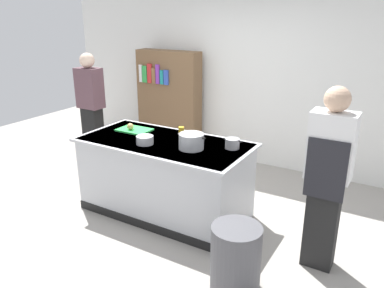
{
  "coord_description": "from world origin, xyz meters",
  "views": [
    {
      "loc": [
        2.35,
        -3.35,
        2.3
      ],
      "look_at": [
        0.25,
        0.2,
        0.85
      ],
      "focal_mm": 35.65,
      "sensor_mm": 36.0,
      "label": 1
    }
  ],
  "objects": [
    {
      "name": "person_chef",
      "position": [
        1.82,
        -0.1,
        0.91
      ],
      "size": [
        0.38,
        0.25,
        1.72
      ],
      "rotation": [
        0.0,
        0.0,
        1.91
      ],
      "color": "black",
      "rests_on": "ground_plane"
    },
    {
      "name": "back_wall",
      "position": [
        0.0,
        2.1,
        1.5
      ],
      "size": [
        6.4,
        0.12,
        3.0
      ],
      "primitive_type": "cube",
      "color": "white",
      "rests_on": "ground_plane"
    },
    {
      "name": "bookshelf",
      "position": [
        -1.14,
        1.8,
        0.85
      ],
      "size": [
        1.1,
        0.31,
        1.7
      ],
      "color": "brown",
      "rests_on": "ground_plane"
    },
    {
      "name": "sauce_pan",
      "position": [
        0.77,
        0.17,
        0.96
      ],
      "size": [
        0.22,
        0.15,
        0.11
      ],
      "color": "#99999E",
      "rests_on": "counter_island"
    },
    {
      "name": "trash_bin",
      "position": [
        1.28,
        -0.8,
        0.3
      ],
      "size": [
        0.43,
        0.43,
        0.6
      ],
      "primitive_type": "cylinder",
      "color": "#4C4C51",
      "rests_on": "ground_plane"
    },
    {
      "name": "person_guest",
      "position": [
        -1.85,
        0.74,
        0.91
      ],
      "size": [
        0.38,
        0.24,
        1.72
      ],
      "rotation": [
        0.0,
        0.0,
        -1.65
      ],
      "color": "black",
      "rests_on": "ground_plane"
    },
    {
      "name": "juice_cup",
      "position": [
        0.05,
        0.29,
        0.95
      ],
      "size": [
        0.07,
        0.07,
        0.1
      ],
      "primitive_type": "cylinder",
      "color": "yellow",
      "rests_on": "counter_island"
    },
    {
      "name": "onion",
      "position": [
        -0.57,
        0.1,
        0.96
      ],
      "size": [
        0.08,
        0.08,
        0.08
      ],
      "primitive_type": "sphere",
      "color": "tan",
      "rests_on": "cutting_board"
    },
    {
      "name": "stock_pot",
      "position": [
        0.39,
        -0.06,
        0.98
      ],
      "size": [
        0.34,
        0.27,
        0.17
      ],
      "color": "#B7BABF",
      "rests_on": "counter_island"
    },
    {
      "name": "mixing_bowl",
      "position": [
        -0.13,
        -0.19,
        0.95
      ],
      "size": [
        0.19,
        0.19,
        0.09
      ],
      "primitive_type": "cylinder",
      "color": "#B7BABF",
      "rests_on": "counter_island"
    },
    {
      "name": "ground_plane",
      "position": [
        0.0,
        0.0,
        0.0
      ],
      "size": [
        10.0,
        10.0,
        0.0
      ],
      "primitive_type": "plane",
      "color": "#9E9991"
    },
    {
      "name": "counter_island",
      "position": [
        0.0,
        -0.0,
        0.47
      ],
      "size": [
        1.98,
        0.98,
        0.9
      ],
      "color": "#B7BABF",
      "rests_on": "ground_plane"
    },
    {
      "name": "cutting_board",
      "position": [
        -0.54,
        0.14,
        0.91
      ],
      "size": [
        0.4,
        0.28,
        0.02
      ],
      "primitive_type": "cube",
      "color": "green",
      "rests_on": "counter_island"
    }
  ]
}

